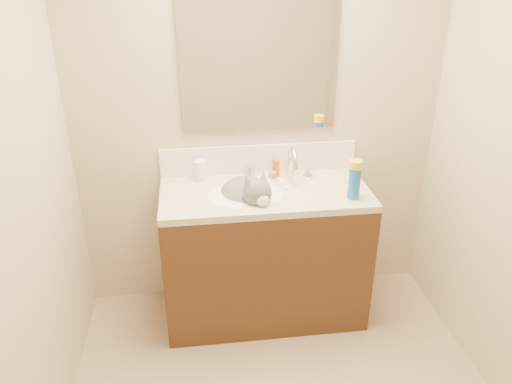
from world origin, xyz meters
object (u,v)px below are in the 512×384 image
object	(u,v)px
faucet	(292,166)
spray_can	(354,183)
vanity_cabinet	(265,257)
amber_bottle	(276,167)
pill_bottle	(201,171)
silver_jar	(250,171)
cat	(248,196)
basin	(245,205)

from	to	relation	value
faucet	spray_can	xyz separation A→B (m)	(0.29, -0.29, 0.00)
vanity_cabinet	amber_bottle	distance (m)	0.55
faucet	spray_can	size ratio (longest dim) A/B	1.55
amber_bottle	pill_bottle	bearing A→B (deg)	-179.25
silver_jar	amber_bottle	xyz separation A→B (m)	(0.15, -0.02, 0.02)
pill_bottle	silver_jar	world-z (taller)	pill_bottle
amber_bottle	spray_can	xyz separation A→B (m)	(0.37, -0.36, 0.04)
vanity_cabinet	cat	xyz separation A→B (m)	(-0.10, -0.01, 0.42)
cat	spray_can	size ratio (longest dim) A/B	2.54
vanity_cabinet	basin	bearing A→B (deg)	-165.96
basin	amber_bottle	bearing A→B (deg)	47.10
amber_bottle	spray_can	distance (m)	0.52
cat	pill_bottle	distance (m)	0.34
spray_can	pill_bottle	bearing A→B (deg)	157.12
basin	silver_jar	xyz separation A→B (m)	(0.06, 0.25, 0.10)
faucet	pill_bottle	size ratio (longest dim) A/B	2.29
vanity_cabinet	basin	xyz separation A→B (m)	(-0.12, -0.03, 0.38)
silver_jar	spray_can	world-z (taller)	spray_can
pill_bottle	silver_jar	size ratio (longest dim) A/B	1.84
basin	pill_bottle	bearing A→B (deg)	136.71
vanity_cabinet	basin	world-z (taller)	basin
faucet	pill_bottle	xyz separation A→B (m)	(-0.54, 0.06, -0.02)
faucet	pill_bottle	distance (m)	0.54
vanity_cabinet	faucet	distance (m)	0.58
amber_bottle	vanity_cabinet	bearing A→B (deg)	-115.31
basin	silver_jar	size ratio (longest dim) A/B	6.79
vanity_cabinet	cat	distance (m)	0.44
cat	silver_jar	world-z (taller)	cat
basin	amber_bottle	size ratio (longest dim) A/B	4.18
vanity_cabinet	cat	world-z (taller)	cat
faucet	silver_jar	size ratio (longest dim) A/B	4.22
vanity_cabinet	silver_jar	size ratio (longest dim) A/B	18.10
cat	pill_bottle	world-z (taller)	cat
pill_bottle	silver_jar	bearing A→B (deg)	4.47
vanity_cabinet	amber_bottle	xyz separation A→B (m)	(0.10, 0.20, 0.50)
faucet	cat	bearing A→B (deg)	-152.57
silver_jar	cat	bearing A→B (deg)	-100.49
pill_bottle	faucet	bearing A→B (deg)	-6.22
cat	amber_bottle	world-z (taller)	cat
basin	silver_jar	bearing A→B (deg)	76.36
basin	pill_bottle	world-z (taller)	pill_bottle
basin	vanity_cabinet	bearing A→B (deg)	14.04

